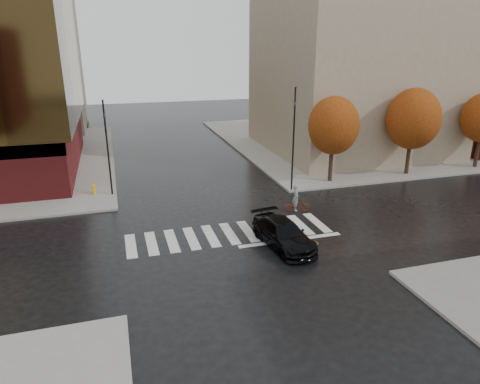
% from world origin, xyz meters
% --- Properties ---
extents(ground, '(120.00, 120.00, 0.00)m').
position_xyz_m(ground, '(0.00, 0.00, 0.00)').
color(ground, black).
rests_on(ground, ground).
extents(sidewalk_ne, '(30.00, 30.00, 0.15)m').
position_xyz_m(sidewalk_ne, '(21.00, 21.00, 0.07)').
color(sidewalk_ne, gray).
rests_on(sidewalk_ne, ground).
extents(crosswalk, '(12.00, 3.00, 0.01)m').
position_xyz_m(crosswalk, '(0.00, 0.50, 0.01)').
color(crosswalk, silver).
rests_on(crosswalk, ground).
extents(building_ne_tan, '(16.00, 16.00, 18.00)m').
position_xyz_m(building_ne_tan, '(17.00, 17.00, 9.15)').
color(building_ne_tan, gray).
rests_on(building_ne_tan, sidewalk_ne).
extents(building_nw_far, '(14.00, 12.00, 20.00)m').
position_xyz_m(building_nw_far, '(-16.00, 37.00, 10.15)').
color(building_nw_far, gray).
rests_on(building_nw_far, sidewalk_nw).
extents(tree_ne_a, '(3.80, 3.80, 6.50)m').
position_xyz_m(tree_ne_a, '(10.00, 7.40, 4.46)').
color(tree_ne_a, black).
rests_on(tree_ne_a, sidewalk_ne).
extents(tree_ne_b, '(4.20, 4.20, 6.89)m').
position_xyz_m(tree_ne_b, '(17.00, 7.40, 4.62)').
color(tree_ne_b, black).
rests_on(tree_ne_b, sidewalk_ne).
extents(sedan, '(2.54, 4.97, 1.38)m').
position_xyz_m(sedan, '(2.34, -1.80, 0.69)').
color(sedan, black).
rests_on(sedan, ground).
extents(cyclist, '(1.71, 0.89, 1.85)m').
position_xyz_m(cyclist, '(5.01, 2.50, 0.63)').
color(cyclist, maroon).
rests_on(cyclist, ground).
extents(traffic_light_nw, '(0.17, 0.14, 6.61)m').
position_xyz_m(traffic_light_nw, '(-6.30, 9.00, 3.85)').
color(traffic_light_nw, black).
rests_on(traffic_light_nw, sidewalk_nw).
extents(traffic_light_ne, '(0.19, 0.21, 7.34)m').
position_xyz_m(traffic_light_ne, '(6.30, 6.30, 4.33)').
color(traffic_light_ne, black).
rests_on(traffic_light_ne, sidewalk_ne).
extents(fire_hydrant, '(0.26, 0.26, 0.73)m').
position_xyz_m(fire_hydrant, '(-7.53, 9.43, 0.55)').
color(fire_hydrant, yellow).
rests_on(fire_hydrant, sidewalk_nw).
extents(manhole, '(0.74, 0.74, 0.01)m').
position_xyz_m(manhole, '(4.00, -2.00, 0.01)').
color(manhole, '#483819').
rests_on(manhole, ground).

